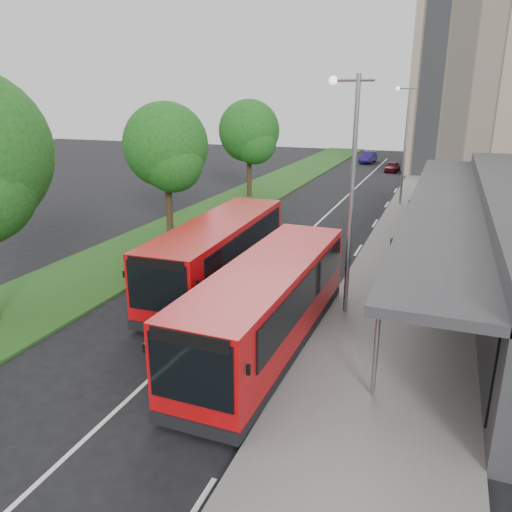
{
  "coord_description": "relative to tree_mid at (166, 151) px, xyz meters",
  "views": [
    {
      "loc": [
        7.05,
        -14.48,
        7.48
      ],
      "look_at": [
        0.45,
        2.89,
        1.5
      ],
      "focal_mm": 35.0,
      "sensor_mm": 36.0,
      "label": 1
    }
  ],
  "objects": [
    {
      "name": "grass_verge",
      "position": [
        0.01,
        10.95,
        -4.63
      ],
      "size": [
        5.0,
        80.0,
        0.1
      ],
      "primitive_type": "cube",
      "color": "#224E19",
      "rests_on": "ground"
    },
    {
      "name": "lamp_post_far",
      "position": [
        11.13,
        12.95,
        0.03
      ],
      "size": [
        1.44,
        0.28,
        8.0
      ],
      "color": "gray",
      "rests_on": "pavement"
    },
    {
      "name": "kerb_dashes",
      "position": [
        10.31,
        9.95,
        -4.68
      ],
      "size": [
        0.12,
        56.0,
        0.01
      ],
      "color": "silver",
      "rests_on": "ground"
    },
    {
      "name": "bus_main",
      "position": [
        9.45,
        -10.35,
        -3.28
      ],
      "size": [
        2.67,
        9.75,
        2.74
      ],
      "rotation": [
        0.0,
        0.0,
        -0.02
      ],
      "color": "#BC0A10",
      "rests_on": "ground"
    },
    {
      "name": "tree_far",
      "position": [
        -0.0,
        12.0,
        0.02
      ],
      "size": [
        4.55,
        4.55,
        7.29
      ],
      "color": "#322214",
      "rests_on": "ground"
    },
    {
      "name": "ground",
      "position": [
        7.01,
        -9.05,
        -4.68
      ],
      "size": [
        120.0,
        120.0,
        0.0
      ],
      "primitive_type": "plane",
      "color": "black",
      "rests_on": "ground"
    },
    {
      "name": "car_far",
      "position": [
        5.35,
        36.3,
        -4.04
      ],
      "size": [
        1.6,
        4.0,
        1.29
      ],
      "primitive_type": "imported",
      "rotation": [
        0.0,
        0.0,
        -0.06
      ],
      "color": "navy",
      "rests_on": "ground"
    },
    {
      "name": "bollard",
      "position": [
        12.14,
        8.66,
        -3.98
      ],
      "size": [
        0.18,
        0.18,
        1.12
      ],
      "primitive_type": "cylinder",
      "rotation": [
        0.0,
        0.0,
        0.02
      ],
      "color": "#F2B10C",
      "rests_on": "pavement"
    },
    {
      "name": "litter_bin",
      "position": [
        12.23,
        -0.22,
        -4.06
      ],
      "size": [
        0.58,
        0.58,
        0.94
      ],
      "primitive_type": "cylinder",
      "rotation": [
        0.0,
        0.0,
        0.11
      ],
      "color": "#352216",
      "rests_on": "pavement"
    },
    {
      "name": "tree_mid",
      "position": [
        0.0,
        0.0,
        0.0
      ],
      "size": [
        4.53,
        4.53,
        7.26
      ],
      "color": "#322214",
      "rests_on": "ground"
    },
    {
      "name": "pavement",
      "position": [
        13.01,
        10.95,
        -4.61
      ],
      "size": [
        5.0,
        80.0,
        0.15
      ],
      "primitive_type": "cube",
      "color": "slate",
      "rests_on": "ground"
    },
    {
      "name": "lamp_post_near",
      "position": [
        11.13,
        -7.05,
        0.03
      ],
      "size": [
        1.44,
        0.28,
        8.0
      ],
      "color": "gray",
      "rests_on": "pavement"
    },
    {
      "name": "car_near",
      "position": [
        8.83,
        29.88,
        -4.17
      ],
      "size": [
        1.46,
        3.1,
        1.03
      ],
      "primitive_type": "imported",
      "rotation": [
        0.0,
        0.0,
        -0.08
      ],
      "color": "#5A0C15",
      "rests_on": "ground"
    },
    {
      "name": "bus_second",
      "position": [
        5.91,
        -6.28,
        -3.26
      ],
      "size": [
        2.83,
        9.88,
        2.77
      ],
      "rotation": [
        0.0,
        0.0,
        0.03
      ],
      "color": "#BC0A10",
      "rests_on": "ground"
    },
    {
      "name": "lane_centre_line",
      "position": [
        7.01,
        5.95,
        -4.68
      ],
      "size": [
        0.12,
        70.0,
        0.01
      ],
      "primitive_type": "cube",
      "color": "silver",
      "rests_on": "ground"
    }
  ]
}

